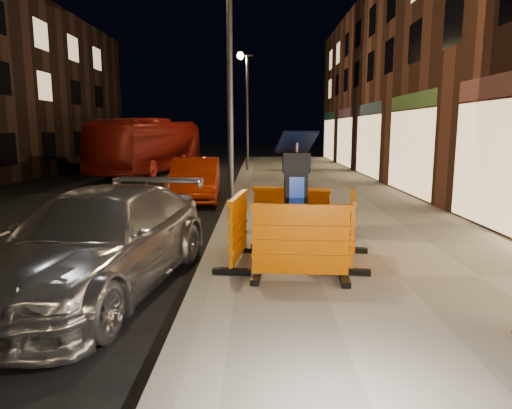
{
  "coord_description": "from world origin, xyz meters",
  "views": [
    {
      "loc": [
        0.84,
        -6.72,
        2.39
      ],
      "look_at": [
        0.8,
        1.0,
        1.1
      ],
      "focal_mm": 32.0,
      "sensor_mm": 36.0,
      "label": 1
    }
  ],
  "objects_px": {
    "barrier_back": "(291,218)",
    "parking_kiosk": "(296,202)",
    "barrier_front": "(300,243)",
    "car_silver": "(102,289)",
    "bus_doubledecker": "(152,173)",
    "car_red": "(196,200)",
    "barrier_kerbside": "(239,229)",
    "barrier_bldgside": "(352,229)"
  },
  "relations": [
    {
      "from": "car_silver",
      "to": "bus_doubledecker",
      "type": "height_order",
      "value": "bus_doubledecker"
    },
    {
      "from": "barrier_kerbside",
      "to": "bus_doubledecker",
      "type": "distance_m",
      "value": 18.28
    },
    {
      "from": "barrier_front",
      "to": "bus_doubledecker",
      "type": "distance_m",
      "value": 19.48
    },
    {
      "from": "barrier_back",
      "to": "bus_doubledecker",
      "type": "height_order",
      "value": "bus_doubledecker"
    },
    {
      "from": "parking_kiosk",
      "to": "barrier_back",
      "type": "xyz_separation_m",
      "value": [
        0.0,
        0.95,
        -0.46
      ]
    },
    {
      "from": "barrier_kerbside",
      "to": "parking_kiosk",
      "type": "bearing_deg",
      "value": -82.8
    },
    {
      "from": "parking_kiosk",
      "to": "car_red",
      "type": "distance_m",
      "value": 8.23
    },
    {
      "from": "barrier_kerbside",
      "to": "car_red",
      "type": "height_order",
      "value": "barrier_kerbside"
    },
    {
      "from": "car_silver",
      "to": "bus_doubledecker",
      "type": "xyz_separation_m",
      "value": [
        -3.47,
        18.33,
        0.0
      ]
    },
    {
      "from": "barrier_back",
      "to": "barrier_kerbside",
      "type": "height_order",
      "value": "same"
    },
    {
      "from": "car_red",
      "to": "barrier_front",
      "type": "bearing_deg",
      "value": -75.71
    },
    {
      "from": "bus_doubledecker",
      "to": "barrier_kerbside",
      "type": "bearing_deg",
      "value": -63.46
    },
    {
      "from": "barrier_front",
      "to": "car_silver",
      "type": "height_order",
      "value": "barrier_front"
    },
    {
      "from": "barrier_kerbside",
      "to": "barrier_bldgside",
      "type": "height_order",
      "value": "same"
    },
    {
      "from": "parking_kiosk",
      "to": "barrier_bldgside",
      "type": "bearing_deg",
      "value": 9.2
    },
    {
      "from": "parking_kiosk",
      "to": "car_silver",
      "type": "relative_size",
      "value": 0.4
    },
    {
      "from": "parking_kiosk",
      "to": "barrier_front",
      "type": "distance_m",
      "value": 1.05
    },
    {
      "from": "car_silver",
      "to": "barrier_bldgside",
      "type": "bearing_deg",
      "value": 22.21
    },
    {
      "from": "parking_kiosk",
      "to": "barrier_back",
      "type": "relative_size",
      "value": 1.4
    },
    {
      "from": "car_red",
      "to": "bus_doubledecker",
      "type": "bearing_deg",
      "value": 107.72
    },
    {
      "from": "car_red",
      "to": "car_silver",
      "type": "bearing_deg",
      "value": -94.88
    },
    {
      "from": "parking_kiosk",
      "to": "bus_doubledecker",
      "type": "relative_size",
      "value": 0.2
    },
    {
      "from": "barrier_front",
      "to": "barrier_back",
      "type": "bearing_deg",
      "value": 94.2
    },
    {
      "from": "car_red",
      "to": "bus_doubledecker",
      "type": "height_order",
      "value": "bus_doubledecker"
    },
    {
      "from": "bus_doubledecker",
      "to": "parking_kiosk",
      "type": "bearing_deg",
      "value": -60.66
    },
    {
      "from": "car_silver",
      "to": "barrier_front",
      "type": "bearing_deg",
      "value": 8.36
    },
    {
      "from": "barrier_back",
      "to": "bus_doubledecker",
      "type": "distance_m",
      "value": 17.7
    },
    {
      "from": "car_red",
      "to": "barrier_back",
      "type": "bearing_deg",
      "value": -71.2
    },
    {
      "from": "parking_kiosk",
      "to": "car_red",
      "type": "bearing_deg",
      "value": 118.67
    },
    {
      "from": "barrier_kerbside",
      "to": "car_silver",
      "type": "bearing_deg",
      "value": 121.4
    },
    {
      "from": "barrier_kerbside",
      "to": "bus_doubledecker",
      "type": "xyz_separation_m",
      "value": [
        -5.49,
        17.42,
        -0.73
      ]
    },
    {
      "from": "barrier_front",
      "to": "barrier_kerbside",
      "type": "bearing_deg",
      "value": 139.2
    },
    {
      "from": "barrier_back",
      "to": "parking_kiosk",
      "type": "bearing_deg",
      "value": -77.8
    },
    {
      "from": "bus_doubledecker",
      "to": "barrier_front",
      "type": "bearing_deg",
      "value": -61.63
    },
    {
      "from": "barrier_front",
      "to": "barrier_back",
      "type": "distance_m",
      "value": 1.9
    },
    {
      "from": "parking_kiosk",
      "to": "barrier_kerbside",
      "type": "relative_size",
      "value": 1.4
    },
    {
      "from": "barrier_bldgside",
      "to": "bus_doubledecker",
      "type": "relative_size",
      "value": 0.14
    },
    {
      "from": "car_red",
      "to": "bus_doubledecker",
      "type": "distance_m",
      "value": 10.43
    },
    {
      "from": "car_silver",
      "to": "car_red",
      "type": "xyz_separation_m",
      "value": [
        0.26,
        8.58,
        0.0
      ]
    },
    {
      "from": "barrier_kerbside",
      "to": "barrier_bldgside",
      "type": "xyz_separation_m",
      "value": [
        1.9,
        0.0,
        0.0
      ]
    },
    {
      "from": "barrier_kerbside",
      "to": "barrier_bldgside",
      "type": "relative_size",
      "value": 1.0
    },
    {
      "from": "barrier_front",
      "to": "car_silver",
      "type": "distance_m",
      "value": 3.06
    }
  ]
}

